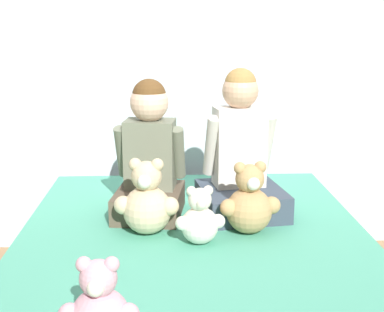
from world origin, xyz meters
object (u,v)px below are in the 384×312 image
Objects in this scene: teddy_bear_at_foot_of_bed at (100,309)px; bed at (195,301)px; child_on_right at (240,159)px; teddy_bear_held_by_left_child at (147,202)px; child_on_left at (150,158)px; teddy_bear_between_children at (200,220)px; teddy_bear_held_by_right_child at (249,203)px.

bed is at bearing 68.51° from teddy_bear_at_foot_of_bed.
child_on_right is 1.15m from teddy_bear_at_foot_of_bed.
child_on_left is at bearing 95.09° from teddy_bear_held_by_left_child.
teddy_bear_between_children is (0.20, -0.36, -0.16)m from child_on_left.
child_on_right is 2.16× the size of teddy_bear_held_by_right_child.
child_on_left is 0.27m from teddy_bear_held_by_left_child.
child_on_left is 1.91× the size of teddy_bear_held_by_left_child.
bed is 3.09× the size of child_on_right.
teddy_bear_held_by_left_child is 0.41m from teddy_bear_held_by_right_child.
teddy_bear_held_by_right_child is at bearing 58.96° from teddy_bear_at_foot_of_bed.
teddy_bear_held_by_right_child is at bearing 4.45° from teddy_bear_held_by_left_child.
child_on_right reaches higher than teddy_bear_held_by_left_child.
teddy_bear_held_by_right_child is (0.41, -0.26, -0.13)m from child_on_left.
teddy_bear_held_by_right_child is (0.41, -0.01, -0.01)m from teddy_bear_held_by_left_child.
teddy_bear_at_foot_of_bed is at bearing -87.62° from child_on_left.
bed is 0.65m from child_on_left.
teddy_bear_held_by_left_child is at bearing 143.17° from bed.
child_on_left reaches higher than teddy_bear_held_by_left_child.
bed is 7.79× the size of teddy_bear_at_foot_of_bed.
teddy_bear_held_by_right_child reaches higher than teddy_bear_at_foot_of_bed.
teddy_bear_at_foot_of_bed is at bearing -131.04° from teddy_bear_held_by_right_child.
teddy_bear_at_foot_of_bed is at bearing -120.81° from teddy_bear_between_children.
child_on_right is 2.78× the size of teddy_bear_between_children.
teddy_bear_held_by_right_child reaches higher than teddy_bear_between_children.
child_on_left is 0.44m from teddy_bear_between_children.
child_on_right is at bearing 37.14° from teddy_bear_held_by_left_child.
child_on_right reaches higher than teddy_bear_held_by_right_child.
teddy_bear_held_by_left_child reaches higher than teddy_bear_at_foot_of_bed.
bed is 6.65× the size of teddy_bear_held_by_right_child.
bed is 6.33× the size of teddy_bear_held_by_left_child.
child_on_left is (-0.18, 0.39, 0.49)m from bed.
teddy_bear_between_children is 0.73m from teddy_bear_at_foot_of_bed.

